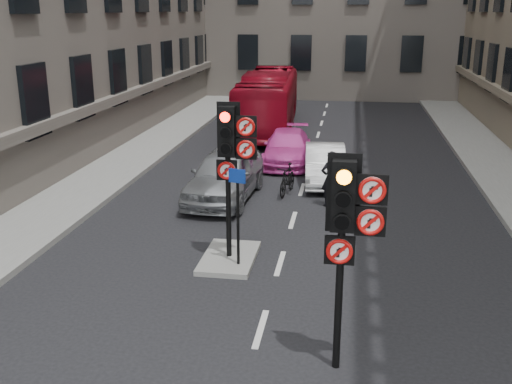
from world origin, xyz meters
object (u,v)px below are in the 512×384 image
(car_silver, at_px, (225,175))
(motorcycle, at_px, (287,180))
(signal_near, at_px, (348,219))
(car_white, at_px, (325,164))
(info_sign, at_px, (238,203))
(signal_far, at_px, (231,148))
(car_pink, at_px, (287,147))
(bus_red, at_px, (268,101))
(motorcyclist, at_px, (331,179))

(car_silver, relative_size, motorcycle, 2.83)
(signal_near, relative_size, car_silver, 0.80)
(car_white, relative_size, info_sign, 1.70)
(car_white, height_order, motorcycle, car_white)
(signal_near, relative_size, motorcycle, 2.25)
(signal_far, distance_m, info_sign, 1.24)
(car_pink, relative_size, info_sign, 1.88)
(car_white, height_order, info_sign, info_sign)
(bus_red, distance_m, info_sign, 16.37)
(motorcycle, distance_m, info_sign, 6.00)
(car_white, relative_size, bus_red, 0.38)
(signal_near, xyz_separation_m, car_white, (-0.81, 11.03, -1.96))
(car_white, height_order, bus_red, bus_red)
(signal_near, distance_m, signal_far, 4.77)
(signal_near, xyz_separation_m, car_silver, (-3.76, 8.67, -1.82))
(signal_near, xyz_separation_m, motorcycle, (-1.91, 9.44, -2.11))
(motorcycle, bearing_deg, signal_far, -87.30)
(car_white, xyz_separation_m, info_sign, (-1.58, -7.47, 0.94))
(motorcyclist, bearing_deg, car_silver, -27.73)
(signal_near, distance_m, motorcyclist, 8.66)
(signal_far, height_order, car_silver, signal_far)
(motorcycle, height_order, motorcyclist, motorcyclist)
(car_silver, xyz_separation_m, info_sign, (1.37, -5.11, 0.79))
(motorcycle, xyz_separation_m, info_sign, (-0.47, -5.88, 1.08))
(motorcycle, height_order, info_sign, info_sign)
(bus_red, bearing_deg, info_sign, -87.35)
(signal_near, height_order, car_white, signal_near)
(motorcyclist, xyz_separation_m, info_sign, (-1.86, -4.91, 0.72))
(car_white, xyz_separation_m, car_pink, (-1.54, 2.42, -0.01))
(signal_near, height_order, signal_far, signal_far)
(info_sign, bearing_deg, motorcyclist, 81.60)
(signal_near, height_order, car_silver, signal_near)
(signal_near, relative_size, car_pink, 0.85)
(car_white, bearing_deg, motorcyclist, -88.24)
(bus_red, bearing_deg, motorcycle, -81.70)
(car_pink, distance_m, motorcyclist, 5.31)
(signal_far, distance_m, car_pink, 9.68)
(signal_near, height_order, motorcyclist, signal_near)
(signal_near, relative_size, car_white, 0.95)
(signal_near, distance_m, car_silver, 9.62)
(signal_far, distance_m, motorcycle, 5.92)
(car_pink, bearing_deg, signal_near, -82.67)
(signal_near, relative_size, info_sign, 1.61)
(car_pink, distance_m, motorcycle, 4.03)
(motorcyclist, bearing_deg, info_sign, 45.01)
(motorcycle, xyz_separation_m, motorcyclist, (1.39, -0.98, 0.36))
(car_silver, height_order, info_sign, info_sign)
(bus_red, height_order, info_sign, bus_red)
(motorcyclist, bearing_deg, car_white, -107.73)
(car_white, bearing_deg, signal_near, -90.48)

